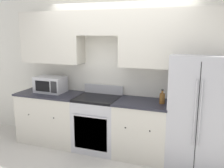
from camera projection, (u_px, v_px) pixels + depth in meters
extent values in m
plane|color=beige|center=(105.00, 159.00, 4.03)|extent=(12.00, 12.00, 0.00)
cube|color=silver|center=(119.00, 73.00, 4.37)|extent=(8.00, 0.06, 2.60)
cube|color=beige|center=(52.00, 38.00, 4.46)|extent=(1.14, 0.33, 0.90)
cube|color=beige|center=(100.00, 23.00, 4.10)|extent=(0.73, 0.33, 0.40)
cube|color=beige|center=(174.00, 39.00, 3.75)|extent=(1.67, 0.33, 0.90)
cube|color=beige|center=(51.00, 118.00, 4.62)|extent=(1.14, 0.62, 0.89)
cube|color=#23232D|center=(50.00, 94.00, 4.53)|extent=(1.17, 0.64, 0.03)
sphere|color=black|center=(29.00, 114.00, 4.40)|extent=(0.03, 0.03, 0.03)
sphere|color=black|center=(54.00, 118.00, 4.23)|extent=(0.03, 0.03, 0.03)
cube|color=beige|center=(142.00, 130.00, 4.05)|extent=(0.84, 0.62, 0.89)
cube|color=#23232D|center=(143.00, 103.00, 3.95)|extent=(0.86, 0.64, 0.03)
sphere|color=black|center=(125.00, 128.00, 3.80)|extent=(0.03, 0.03, 0.03)
sphere|color=black|center=(150.00, 131.00, 3.68)|extent=(0.03, 0.03, 0.03)
cube|color=#B7B7BC|center=(98.00, 124.00, 4.31)|extent=(0.73, 0.62, 0.89)
cube|color=black|center=(90.00, 133.00, 4.04)|extent=(0.58, 0.01, 0.57)
cube|color=black|center=(97.00, 98.00, 4.21)|extent=(0.73, 0.62, 0.04)
cube|color=#B7B7BC|center=(104.00, 89.00, 4.45)|extent=(0.73, 0.04, 0.16)
cylinder|color=silver|center=(89.00, 117.00, 3.96)|extent=(0.58, 0.02, 0.02)
cube|color=#B7B7BC|center=(198.00, 111.00, 3.74)|extent=(0.83, 0.74, 1.70)
cube|color=black|center=(197.00, 119.00, 3.40)|extent=(0.01, 0.01, 1.56)
cylinder|color=#B7B7BC|center=(195.00, 113.00, 3.37)|extent=(0.02, 0.02, 0.94)
cylinder|color=#B7B7BC|center=(200.00, 114.00, 3.35)|extent=(0.02, 0.02, 0.94)
cube|color=#B7B7BC|center=(51.00, 84.00, 4.55)|extent=(0.52, 0.36, 0.29)
cube|color=black|center=(42.00, 86.00, 4.40)|extent=(0.29, 0.01, 0.19)
cube|color=#262628|center=(54.00, 87.00, 4.32)|extent=(0.12, 0.01, 0.20)
cylinder|color=brown|center=(162.00, 98.00, 3.84)|extent=(0.08, 0.08, 0.16)
cylinder|color=brown|center=(162.00, 92.00, 3.82)|extent=(0.03, 0.03, 0.04)
cylinder|color=black|center=(162.00, 90.00, 3.81)|extent=(0.04, 0.04, 0.02)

